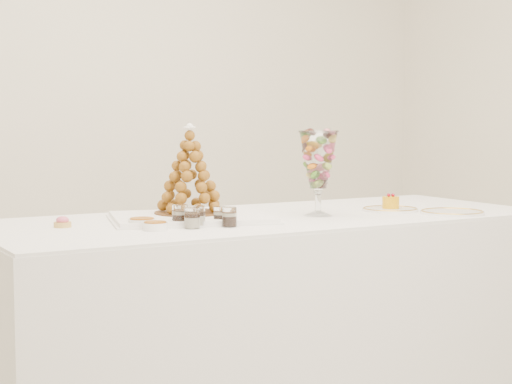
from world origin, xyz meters
TOP-DOWN VIEW (x-y plane):
  - buffet_table at (0.12, 0.10)m, footprint 2.26×0.95m
  - lace_tray at (-0.21, 0.14)m, footprint 0.67×0.56m
  - macaron_vase at (0.30, 0.04)m, footprint 0.15×0.15m
  - cake_plate at (0.65, 0.04)m, footprint 0.23×0.23m
  - spare_plate at (0.81, -0.17)m, footprint 0.26×0.26m
  - pink_tart at (-0.70, 0.16)m, footprint 0.06×0.06m
  - verrine_a at (-0.32, -0.00)m, footprint 0.06×0.06m
  - verrine_b at (-0.27, -0.05)m, footprint 0.06×0.06m
  - verrine_c at (-0.16, -0.02)m, footprint 0.06×0.06m
  - verrine_d at (-0.31, -0.09)m, footprint 0.06×0.06m
  - verrine_e at (-0.17, -0.11)m, footprint 0.06×0.06m
  - ramekin_back at (-0.45, 0.02)m, footprint 0.10×0.10m
  - ramekin_front at (-0.44, -0.08)m, footprint 0.09×0.09m
  - croquembouche at (-0.19, 0.19)m, footprint 0.29×0.29m
  - mousse_cake at (0.65, 0.04)m, footprint 0.07×0.07m

SIDE VIEW (x-z plane):
  - buffet_table at x=0.12m, z-range 0.00..0.85m
  - cake_plate at x=0.65m, z-range 0.85..0.86m
  - spare_plate at x=0.81m, z-range 0.85..0.86m
  - lace_tray at x=-0.21m, z-range 0.85..0.87m
  - ramekin_front at x=-0.44m, z-range 0.85..0.88m
  - ramekin_back at x=-0.45m, z-range 0.85..0.88m
  - pink_tart at x=-0.70m, z-range 0.85..0.89m
  - verrine_c at x=-0.16m, z-range 0.85..0.91m
  - verrine_e at x=-0.17m, z-range 0.85..0.92m
  - mousse_cake at x=0.65m, z-range 0.86..0.92m
  - verrine_d at x=-0.31m, z-range 0.85..0.92m
  - verrine_b at x=-0.27m, z-range 0.85..0.92m
  - verrine_a at x=-0.32m, z-range 0.85..0.93m
  - croquembouche at x=-0.19m, z-range 0.87..1.21m
  - macaron_vase at x=0.30m, z-range 0.90..1.23m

